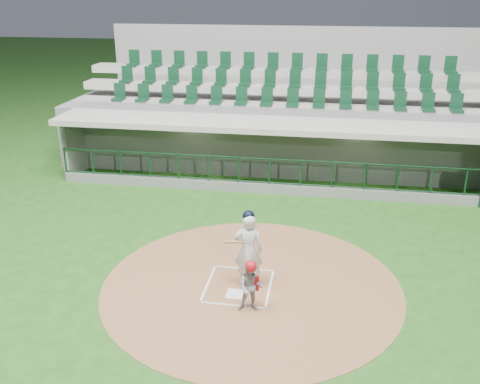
# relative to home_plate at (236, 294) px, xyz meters

# --- Properties ---
(ground) EXTENTS (120.00, 120.00, 0.00)m
(ground) POSITION_rel_home_plate_xyz_m (0.00, 0.70, -0.02)
(ground) COLOR #1D4B15
(ground) RESTS_ON ground
(dirt_circle) EXTENTS (7.20, 7.20, 0.01)m
(dirt_circle) POSITION_rel_home_plate_xyz_m (0.30, 0.50, -0.02)
(dirt_circle) COLOR brown
(dirt_circle) RESTS_ON ground
(home_plate) EXTENTS (0.43, 0.43, 0.02)m
(home_plate) POSITION_rel_home_plate_xyz_m (0.00, 0.00, 0.00)
(home_plate) COLOR silver
(home_plate) RESTS_ON dirt_circle
(batter_box_chalk) EXTENTS (1.55, 1.80, 0.01)m
(batter_box_chalk) POSITION_rel_home_plate_xyz_m (0.00, 0.40, -0.00)
(batter_box_chalk) COLOR white
(batter_box_chalk) RESTS_ON ground
(dugout_structure) EXTENTS (16.40, 3.70, 3.00)m
(dugout_structure) POSITION_rel_home_plate_xyz_m (0.10, 8.52, 0.94)
(dugout_structure) COLOR slate
(dugout_structure) RESTS_ON ground
(seating_deck) EXTENTS (17.00, 6.72, 5.15)m
(seating_deck) POSITION_rel_home_plate_xyz_m (0.00, 11.61, 1.40)
(seating_deck) COLOR slate
(seating_deck) RESTS_ON ground
(batter) EXTENTS (0.89, 0.89, 1.94)m
(batter) POSITION_rel_home_plate_xyz_m (0.21, 0.51, 0.95)
(batter) COLOR silver
(batter) RESTS_ON dirt_circle
(catcher) EXTENTS (0.60, 0.49, 1.22)m
(catcher) POSITION_rel_home_plate_xyz_m (0.44, -0.55, 0.59)
(catcher) COLOR gray
(catcher) RESTS_ON dirt_circle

